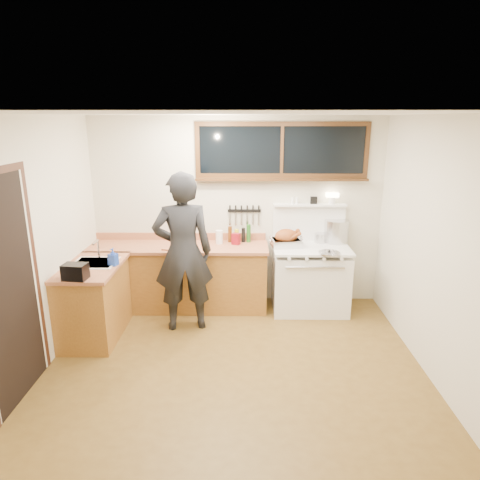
{
  "coord_description": "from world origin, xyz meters",
  "views": [
    {
      "loc": [
        0.11,
        -4.09,
        2.56
      ],
      "look_at": [
        0.05,
        0.85,
        1.15
      ],
      "focal_mm": 32.0,
      "sensor_mm": 36.0,
      "label": 1
    }
  ],
  "objects_px": {
    "man": "(183,253)",
    "cutting_board": "(179,245)",
    "roast_turkey": "(286,239)",
    "vintage_stove": "(310,277)"
  },
  "relations": [
    {
      "from": "man",
      "to": "roast_turkey",
      "type": "distance_m",
      "value": 1.43
    },
    {
      "from": "vintage_stove",
      "to": "man",
      "type": "height_order",
      "value": "man"
    },
    {
      "from": "vintage_stove",
      "to": "roast_turkey",
      "type": "bearing_deg",
      "value": 176.58
    },
    {
      "from": "vintage_stove",
      "to": "cutting_board",
      "type": "distance_m",
      "value": 1.83
    },
    {
      "from": "vintage_stove",
      "to": "man",
      "type": "bearing_deg",
      "value": -161.21
    },
    {
      "from": "vintage_stove",
      "to": "roast_turkey",
      "type": "xyz_separation_m",
      "value": [
        -0.33,
        0.02,
        0.53
      ]
    },
    {
      "from": "man",
      "to": "roast_turkey",
      "type": "bearing_deg",
      "value": 23.85
    },
    {
      "from": "cutting_board",
      "to": "vintage_stove",
      "type": "bearing_deg",
      "value": 3.19
    },
    {
      "from": "man",
      "to": "cutting_board",
      "type": "distance_m",
      "value": 0.48
    },
    {
      "from": "vintage_stove",
      "to": "cutting_board",
      "type": "relative_size",
      "value": 3.57
    }
  ]
}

